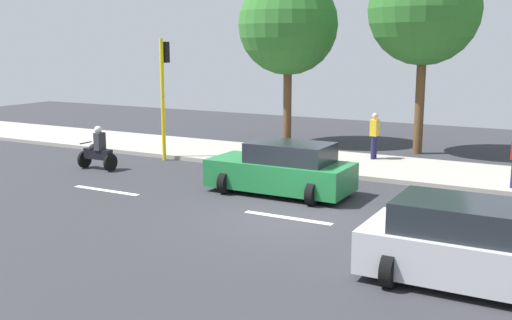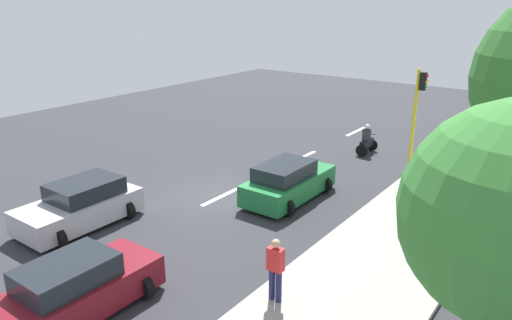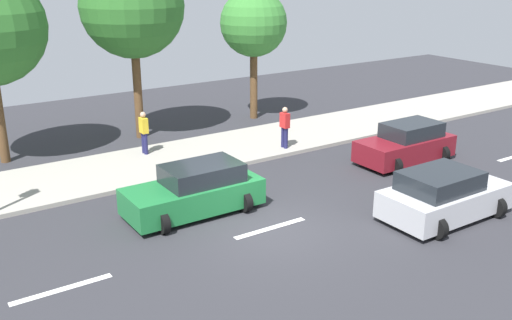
{
  "view_description": "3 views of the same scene",
  "coord_description": "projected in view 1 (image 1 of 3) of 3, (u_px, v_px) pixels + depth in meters",
  "views": [
    {
      "loc": [
        -13.22,
        -6.36,
        4.27
      ],
      "look_at": [
        0.19,
        1.01,
        1.36
      ],
      "focal_mm": 42.56,
      "sensor_mm": 36.0,
      "label": 1
    },
    {
      "loc": [
        11.44,
        -13.3,
        7.35
      ],
      "look_at": [
        1.28,
        0.48,
        1.61
      ],
      "focal_mm": 33.97,
      "sensor_mm": 36.0,
      "label": 2
    },
    {
      "loc": [
        -12.53,
        8.81,
        7.35
      ],
      "look_at": [
        1.71,
        -0.64,
        1.49
      ],
      "focal_mm": 40.82,
      "sensor_mm": 36.0,
      "label": 3
    }
  ],
  "objects": [
    {
      "name": "pedestrian_by_tree",
      "position": [
        374.0,
        134.0,
        22.12
      ],
      "size": [
        0.4,
        0.24,
        1.69
      ],
      "color": "#1E1E4C",
      "rests_on": "sidewalk"
    },
    {
      "name": "street_tree_center",
      "position": [
        424.0,
        9.0,
        23.14
      ],
      "size": [
        4.3,
        4.3,
        7.77
      ],
      "color": "brown",
      "rests_on": "ground"
    },
    {
      "name": "ground_plane",
      "position": [
        288.0,
        220.0,
        15.2
      ],
      "size": [
        40.0,
        60.0,
        0.1
      ],
      "primitive_type": "cube",
      "color": "#2D2D33"
    },
    {
      "name": "traffic_light_corner",
      "position": [
        164.0,
        82.0,
        22.34
      ],
      "size": [
        0.49,
        0.24,
        4.5
      ],
      "color": "yellow",
      "rests_on": "ground"
    },
    {
      "name": "street_tree_south",
      "position": [
        288.0,
        25.0,
        25.72
      ],
      "size": [
        4.24,
        4.24,
        7.23
      ],
      "color": "brown",
      "rests_on": "ground"
    },
    {
      "name": "car_silver",
      "position": [
        472.0,
        246.0,
        10.88
      ],
      "size": [
        2.35,
        4.01,
        1.52
      ],
      "color": "#B7B7BC",
      "rests_on": "ground"
    },
    {
      "name": "motorcycle",
      "position": [
        98.0,
        151.0,
        20.98
      ],
      "size": [
        0.6,
        1.3,
        1.53
      ],
      "color": "black",
      "rests_on": "ground"
    },
    {
      "name": "sidewalk",
      "position": [
        375.0,
        167.0,
        21.2
      ],
      "size": [
        4.0,
        60.0,
        0.15
      ],
      "primitive_type": "cube",
      "color": "#9E998E",
      "rests_on": "ground"
    },
    {
      "name": "lane_stripe_south",
      "position": [
        106.0,
        191.0,
        18.03
      ],
      "size": [
        0.2,
        2.4,
        0.01
      ],
      "primitive_type": "cube",
      "color": "white",
      "rests_on": "ground"
    },
    {
      "name": "lane_stripe_mid",
      "position": [
        288.0,
        218.0,
        15.19
      ],
      "size": [
        0.2,
        2.4,
        0.01
      ],
      "primitive_type": "cube",
      "color": "white",
      "rests_on": "ground"
    },
    {
      "name": "car_green",
      "position": [
        282.0,
        170.0,
        17.56
      ],
      "size": [
        2.2,
        4.18,
        1.52
      ],
      "color": "#1E7238",
      "rests_on": "ground"
    }
  ]
}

